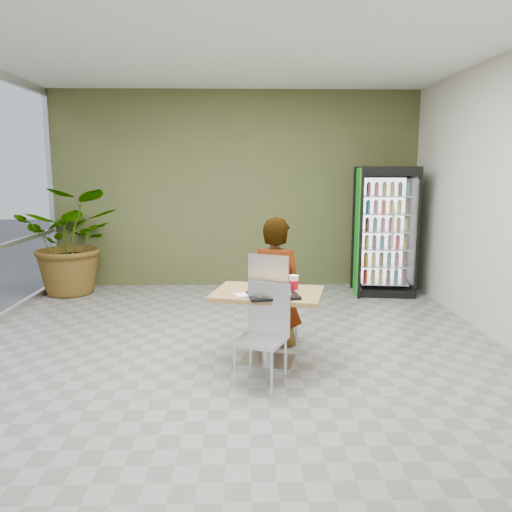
# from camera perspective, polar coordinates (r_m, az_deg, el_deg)

# --- Properties ---
(ground) EXTENTS (7.00, 7.00, 0.00)m
(ground) POSITION_cam_1_polar(r_m,az_deg,el_deg) (5.15, -2.84, -12.17)
(ground) COLOR gray
(ground) RESTS_ON ground
(room_envelope) EXTENTS (6.00, 7.00, 3.20)m
(room_envelope) POSITION_cam_1_polar(r_m,az_deg,el_deg) (4.79, -3.01, 5.87)
(room_envelope) COLOR silver
(room_envelope) RESTS_ON ground
(dining_table) EXTENTS (1.18, 0.95, 0.75)m
(dining_table) POSITION_cam_1_polar(r_m,az_deg,el_deg) (4.97, 1.34, -6.45)
(dining_table) COLOR #A67947
(dining_table) RESTS_ON ground
(chair_far) EXTENTS (0.60, 0.61, 1.04)m
(chair_far) POSITION_cam_1_polar(r_m,az_deg,el_deg) (5.50, 1.81, -4.08)
(chair_far) COLOR silver
(chair_far) RESTS_ON ground
(chair_near) EXTENTS (0.54, 0.54, 0.92)m
(chair_near) POSITION_cam_1_polar(r_m,az_deg,el_deg) (4.54, 1.01, -8.01)
(chair_near) COLOR silver
(chair_near) RESTS_ON ground
(seated_woman) EXTENTS (0.75, 0.63, 1.73)m
(seated_woman) POSITION_cam_1_polar(r_m,az_deg,el_deg) (5.56, 2.22, -4.36)
(seated_woman) COLOR black
(seated_woman) RESTS_ON ground
(pizza_plate) EXTENTS (0.32, 0.27, 0.03)m
(pizza_plate) POSITION_cam_1_polar(r_m,az_deg,el_deg) (5.00, 1.34, -3.62)
(pizza_plate) COLOR white
(pizza_plate) RESTS_ON dining_table
(soda_cup) EXTENTS (0.09, 0.09, 0.17)m
(soda_cup) POSITION_cam_1_polar(r_m,az_deg,el_deg) (4.88, 4.35, -3.20)
(soda_cup) COLOR white
(soda_cup) RESTS_ON dining_table
(napkin_stack) EXTENTS (0.20, 0.20, 0.02)m
(napkin_stack) POSITION_cam_1_polar(r_m,az_deg,el_deg) (4.72, -1.45, -4.52)
(napkin_stack) COLOR white
(napkin_stack) RESTS_ON dining_table
(cafeteria_tray) EXTENTS (0.52, 0.41, 0.03)m
(cafeteria_tray) POSITION_cam_1_polar(r_m,az_deg,el_deg) (4.70, 1.93, -4.53)
(cafeteria_tray) COLOR black
(cafeteria_tray) RESTS_ON dining_table
(beverage_fridge) EXTENTS (0.99, 0.80, 1.98)m
(beverage_fridge) POSITION_cam_1_polar(r_m,az_deg,el_deg) (8.01, 14.57, 2.78)
(beverage_fridge) COLOR black
(beverage_fridge) RESTS_ON ground
(potted_plant) EXTENTS (1.57, 1.38, 1.67)m
(potted_plant) POSITION_cam_1_polar(r_m,az_deg,el_deg) (8.28, -20.23, 1.64)
(potted_plant) COLOR #31692A
(potted_plant) RESTS_ON ground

